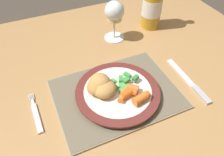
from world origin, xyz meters
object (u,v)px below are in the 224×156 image
object	(u,v)px
dinner_plate	(118,92)
bottle	(153,1)
wine_glass	(114,13)
dining_table	(103,97)
table_knife	(191,84)
fork	(36,115)

from	to	relation	value
dinner_plate	bottle	distance (m)	0.41
dinner_plate	wine_glass	xyz separation A→B (m)	(0.11, 0.27, 0.09)
dining_table	table_knife	size ratio (longest dim) A/B	6.22
dining_table	wine_glass	bearing A→B (deg)	55.53
dining_table	bottle	bearing A→B (deg)	34.51
wine_glass	table_knife	bearing A→B (deg)	-69.97
dinner_plate	fork	world-z (taller)	dinner_plate
table_knife	bottle	world-z (taller)	bottle
dinner_plate	wine_glass	world-z (taller)	wine_glass
fork	dinner_plate	bearing A→B (deg)	-6.45
dining_table	table_knife	bearing A→B (deg)	-29.43
wine_glass	dining_table	bearing A→B (deg)	-124.47
dining_table	bottle	distance (m)	0.40
fork	wine_glass	distance (m)	0.42
dinner_plate	wine_glass	size ratio (longest dim) A/B	1.62
fork	wine_glass	bearing A→B (deg)	35.79
fork	table_knife	xyz separation A→B (m)	(0.45, -0.07, 0.00)
dining_table	table_knife	xyz separation A→B (m)	(0.24, -0.13, 0.09)
dinner_plate	table_knife	world-z (taller)	dinner_plate
dining_table	dinner_plate	bearing A→B (deg)	-80.57
dinner_plate	bottle	size ratio (longest dim) A/B	0.87
dining_table	fork	bearing A→B (deg)	-163.73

